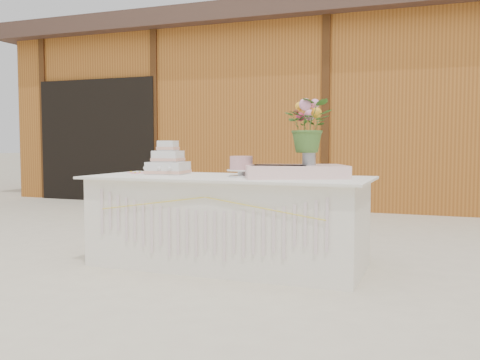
# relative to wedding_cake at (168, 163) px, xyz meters

# --- Properties ---
(ground) EXTENTS (80.00, 80.00, 0.00)m
(ground) POSITION_rel_wedding_cake_xyz_m (0.64, -0.12, -0.87)
(ground) COLOR beige
(ground) RESTS_ON ground
(barn) EXTENTS (12.60, 4.60, 3.30)m
(barn) POSITION_rel_wedding_cake_xyz_m (0.62, 5.87, 0.80)
(barn) COLOR #A05F21
(barn) RESTS_ON ground
(cake_table) EXTENTS (2.40, 1.00, 0.77)m
(cake_table) POSITION_rel_wedding_cake_xyz_m (0.64, -0.13, -0.49)
(cake_table) COLOR white
(cake_table) RESTS_ON ground
(wedding_cake) EXTENTS (0.38, 0.38, 0.30)m
(wedding_cake) POSITION_rel_wedding_cake_xyz_m (0.00, 0.00, 0.00)
(wedding_cake) COLOR silver
(wedding_cake) RESTS_ON cake_table
(pink_cake_stand) EXTENTS (0.24, 0.24, 0.17)m
(pink_cake_stand) POSITION_rel_wedding_cake_xyz_m (0.77, -0.14, -0.01)
(pink_cake_stand) COLOR white
(pink_cake_stand) RESTS_ON cake_table
(satin_runner) EXTENTS (0.94, 0.77, 0.10)m
(satin_runner) POSITION_rel_wedding_cake_xyz_m (1.21, -0.08, -0.05)
(satin_runner) COLOR #FFD5CD
(satin_runner) RESTS_ON cake_table
(flower_vase) EXTENTS (0.11, 0.11, 0.15)m
(flower_vase) POSITION_rel_wedding_cake_xyz_m (1.32, -0.05, 0.08)
(flower_vase) COLOR #A3A3A8
(flower_vase) RESTS_ON satin_runner
(bouquet) EXTENTS (0.42, 0.38, 0.43)m
(bouquet) POSITION_rel_wedding_cake_xyz_m (1.32, -0.05, 0.36)
(bouquet) COLOR #426B2B
(bouquet) RESTS_ON flower_vase
(loose_flowers) EXTENTS (0.17, 0.36, 0.02)m
(loose_flowers) POSITION_rel_wedding_cake_xyz_m (-0.35, 0.01, -0.09)
(loose_flowers) COLOR pink
(loose_flowers) RESTS_ON cake_table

